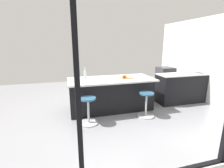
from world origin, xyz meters
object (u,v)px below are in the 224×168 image
Objects in this scene: stool_middle at (88,112)px; apple_red at (124,77)px; kitchen_island at (111,94)px; stool_by_window at (146,105)px; oven_range at (165,78)px; water_bottle at (85,75)px; cutting_board at (126,78)px; apple_yellow at (125,76)px.

apple_red is at bearing -152.39° from stool_middle.
kitchen_island is 3.63× the size of stool_by_window.
oven_range is at bearing -146.99° from stool_middle.
cutting_board is at bearing 171.48° from water_bottle.
stool_middle is 2.03× the size of water_bottle.
stool_by_window is 2.03× the size of water_bottle.
water_bottle reaches higher than apple_red.
stool_by_window is 0.95m from apple_red.
apple_yellow is at bearing 34.76° from oven_range.
cutting_board is 4.78× the size of apple_red.
kitchen_island is 6.40× the size of cutting_board.
water_bottle is at bearing -7.22° from kitchen_island.
kitchen_island reaches higher than oven_range.
kitchen_island is at bearing -11.71° from apple_yellow.
stool_by_window is 0.92m from cutting_board.
apple_red reaches higher than cutting_board.
water_bottle is (-0.04, -0.78, 0.72)m from stool_middle.
cutting_board is at bearing -151.55° from stool_middle.
apple_yellow is (-0.38, 0.08, 0.51)m from kitchen_island.
kitchen_island is 1.02m from stool_middle.
kitchen_island is at bearing -43.51° from stool_by_window.
kitchen_island is at bearing -24.94° from apple_red.
stool_middle is 7.21× the size of apple_yellow.
apple_yellow is (-1.11, -0.61, 0.66)m from stool_middle.
apple_red is 1.03m from water_bottle.
cutting_board is 0.06m from apple_yellow.
kitchen_island is 3.63× the size of stool_middle.
apple_red is at bearing 37.01° from cutting_board.
apple_red is at bearing 155.06° from kitchen_island.
oven_range is 3.76m from water_bottle.
apple_yellow is at bearing 2.36° from cutting_board.
stool_middle is at bearing 0.00° from stool_by_window.
oven_range is 11.68× the size of apple_red.
stool_by_window is 1.00× the size of stool_middle.
kitchen_island is 26.14× the size of apple_yellow.
apple_red is (0.41, -0.55, 0.65)m from stool_by_window.
kitchen_island is 0.64m from apple_yellow.
oven_range is at bearing -145.24° from apple_yellow.
stool_middle is at bearing 29.05° from apple_yellow.
oven_range reaches higher than stool_middle.
kitchen_island is 1.02m from stool_by_window.
kitchen_island is 0.61m from apple_red.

